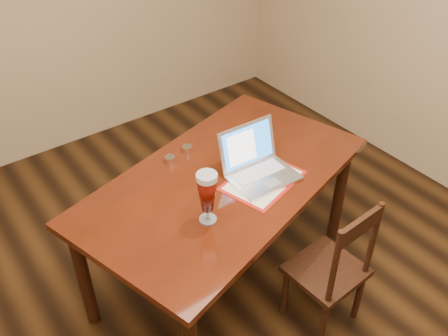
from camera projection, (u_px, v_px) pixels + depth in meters
room_shell at (232, 58)px, 1.70m from camera, size 4.51×5.01×2.71m
dining_table at (224, 190)px, 2.80m from camera, size 1.86×1.35×1.07m
dining_chair at (331, 270)px, 2.70m from camera, size 0.40×0.38×0.89m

